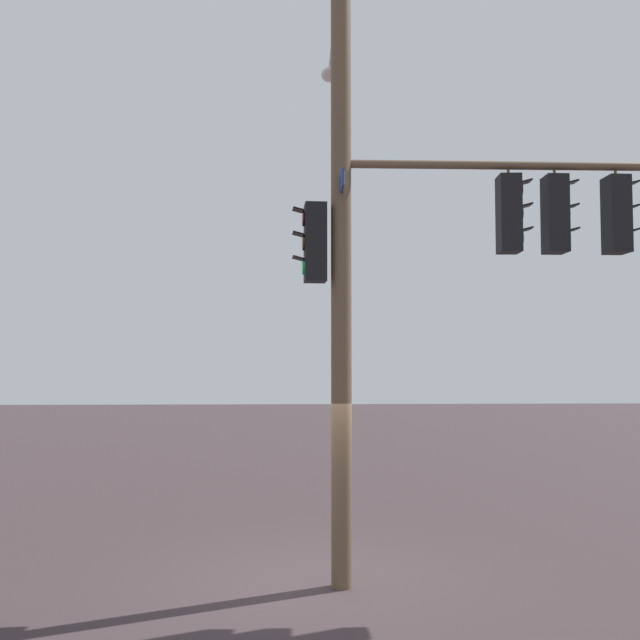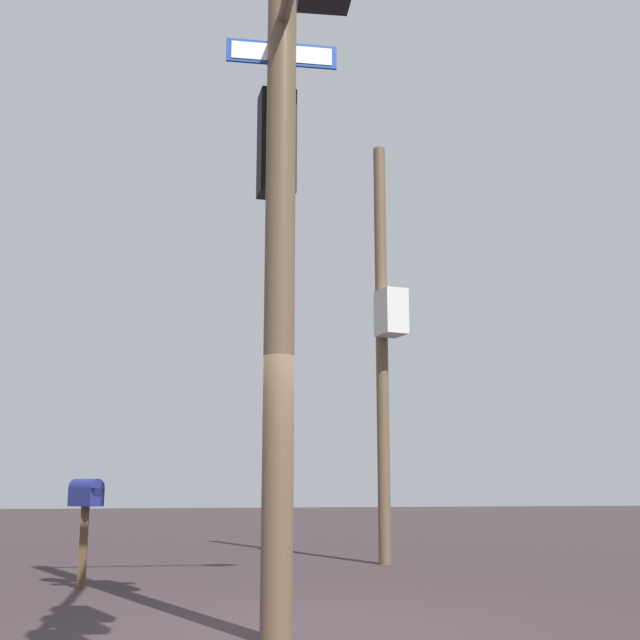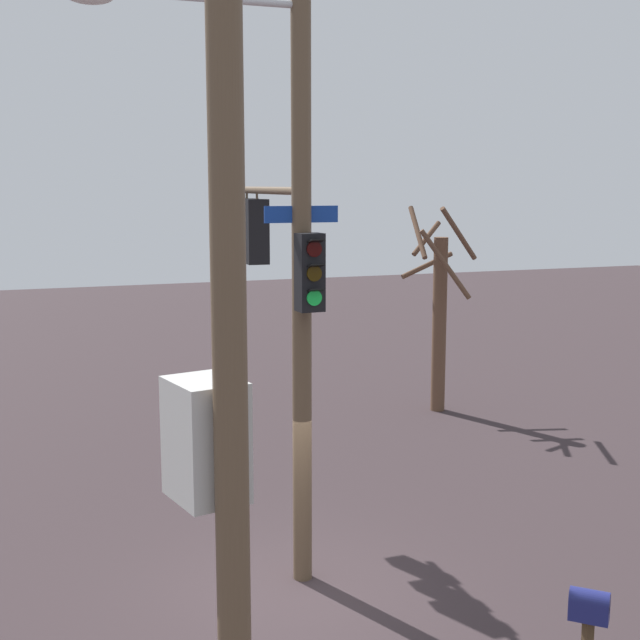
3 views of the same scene
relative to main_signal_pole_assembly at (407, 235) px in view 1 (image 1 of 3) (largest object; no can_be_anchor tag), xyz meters
name	(u,v)px [view 1 (image 1 of 3)]	position (x,y,z in m)	size (l,w,h in m)	color
ground_plane	(316,581)	(1.29, -0.19, -4.88)	(80.00, 80.00, 0.00)	#34292C
main_signal_pole_assembly	(407,235)	(0.00, 0.00, 0.00)	(5.42, 3.67, 8.60)	brown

